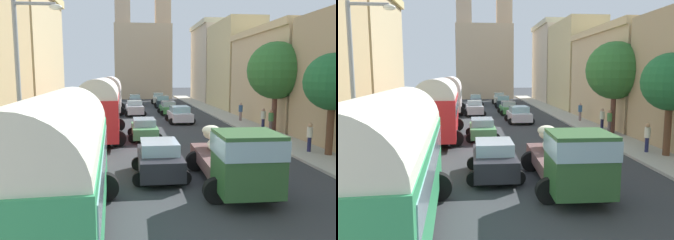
% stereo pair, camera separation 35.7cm
% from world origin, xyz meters
% --- Properties ---
extents(ground_plane, '(154.00, 154.00, 0.00)m').
position_xyz_m(ground_plane, '(0.00, 27.00, 0.00)').
color(ground_plane, '#343639').
extents(sidewalk_left, '(2.50, 70.00, 0.14)m').
position_xyz_m(sidewalk_left, '(-7.25, 27.00, 0.07)').
color(sidewalk_left, '#969D94').
rests_on(sidewalk_left, ground).
extents(sidewalk_right, '(2.50, 70.00, 0.14)m').
position_xyz_m(sidewalk_right, '(7.25, 27.00, 0.07)').
color(sidewalk_right, '#AEAEA4').
rests_on(sidewalk_right, ground).
extents(building_left_2, '(5.70, 9.72, 10.75)m').
position_xyz_m(building_left_2, '(-11.09, 23.17, 5.41)').
color(building_left_2, tan).
rests_on(building_left_2, ground).
extents(building_right_2, '(4.56, 13.27, 8.45)m').
position_xyz_m(building_right_2, '(10.57, 25.65, 4.25)').
color(building_right_2, tan).
rests_on(building_right_2, ground).
extents(building_right_3, '(4.38, 11.19, 10.88)m').
position_xyz_m(building_right_3, '(10.69, 38.45, 5.44)').
color(building_right_3, '#DAC388').
rests_on(building_right_3, ground).
extents(building_right_4, '(6.11, 11.99, 12.44)m').
position_xyz_m(building_right_4, '(11.28, 50.60, 6.25)').
color(building_right_4, beige).
rests_on(building_right_4, ground).
extents(distant_church, '(10.05, 7.08, 22.46)m').
position_xyz_m(distant_church, '(-0.00, 58.58, 7.85)').
color(distant_church, beige).
rests_on(distant_church, ground).
extents(parked_bus_0, '(3.57, 8.79, 3.95)m').
position_xyz_m(parked_bus_0, '(-4.58, 5.00, 2.17)').
color(parked_bus_0, '#369D62').
rests_on(parked_bus_0, ground).
extents(parked_bus_1, '(3.46, 9.21, 4.14)m').
position_xyz_m(parked_bus_1, '(-4.58, 19.48, 2.28)').
color(parked_bus_1, red).
rests_on(parked_bus_1, ground).
extents(parked_bus_2, '(3.32, 8.35, 4.13)m').
position_xyz_m(parked_bus_2, '(-4.74, 34.51, 2.29)').
color(parked_bus_2, silver).
rests_on(parked_bus_2, ground).
extents(cargo_truck_0, '(3.01, 6.68, 2.50)m').
position_xyz_m(cargo_truck_0, '(1.28, 8.23, 1.31)').
color(cargo_truck_0, '#2F572D').
rests_on(cargo_truck_0, ground).
extents(car_0, '(2.48, 3.83, 1.52)m').
position_xyz_m(car_0, '(1.90, 26.23, 0.77)').
color(car_0, silver).
rests_on(car_0, ground).
extents(car_1, '(2.22, 3.92, 1.46)m').
position_xyz_m(car_1, '(1.59, 32.64, 0.74)').
color(car_1, '#46984C').
rests_on(car_1, ground).
extents(car_2, '(2.38, 4.03, 1.58)m').
position_xyz_m(car_2, '(1.74, 40.20, 0.79)').
color(car_2, '#1F2D32').
rests_on(car_2, ground).
extents(car_3, '(2.32, 4.39, 1.61)m').
position_xyz_m(car_3, '(1.71, 46.46, 0.81)').
color(car_3, silver).
rests_on(car_3, ground).
extents(car_4, '(2.38, 3.76, 1.59)m').
position_xyz_m(car_4, '(-1.41, 10.27, 0.80)').
color(car_4, '#26252B').
rests_on(car_4, ground).
extents(car_5, '(2.29, 3.91, 1.42)m').
position_xyz_m(car_5, '(-1.66, 18.87, 0.73)').
color(car_5, '#519659').
rests_on(car_5, ground).
extents(car_6, '(2.41, 3.82, 1.60)m').
position_xyz_m(car_6, '(-2.07, 32.19, 0.81)').
color(car_6, silver).
rests_on(car_6, ground).
extents(car_7, '(2.16, 3.82, 1.58)m').
position_xyz_m(car_7, '(-1.83, 43.34, 0.80)').
color(car_7, gray).
rests_on(car_7, ground).
extents(pedestrian_0, '(0.38, 0.38, 1.75)m').
position_xyz_m(pedestrian_0, '(7.25, 13.50, 1.02)').
color(pedestrian_0, '#1F234C').
rests_on(pedestrian_0, ground).
extents(pedestrian_1, '(0.51, 0.51, 1.78)m').
position_xyz_m(pedestrian_1, '(7.56, 26.08, 1.01)').
color(pedestrian_1, gray).
rests_on(pedestrian_1, ground).
extents(pedestrian_2, '(0.37, 0.37, 1.88)m').
position_xyz_m(pedestrian_2, '(7.49, 19.24, 1.08)').
color(pedestrian_2, '#55474C').
rests_on(pedestrian_2, ground).
extents(pedestrian_3, '(0.51, 0.51, 1.77)m').
position_xyz_m(pedestrian_3, '(7.68, 21.06, 1.01)').
color(pedestrian_3, '#202247').
rests_on(pedestrian_3, ground).
extents(streetlamp_near, '(1.68, 0.28, 6.91)m').
position_xyz_m(streetlamp_near, '(-6.29, 8.54, 4.08)').
color(streetlamp_near, gray).
rests_on(streetlamp_near, ground).
extents(roadside_tree_1, '(2.99, 2.99, 5.52)m').
position_xyz_m(roadside_tree_1, '(7.90, 12.69, 3.98)').
color(roadside_tree_1, brown).
rests_on(roadside_tree_1, ground).
extents(roadside_tree_2, '(4.13, 4.13, 6.74)m').
position_xyz_m(roadside_tree_2, '(7.90, 19.65, 4.65)').
color(roadside_tree_2, brown).
rests_on(roadside_tree_2, ground).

